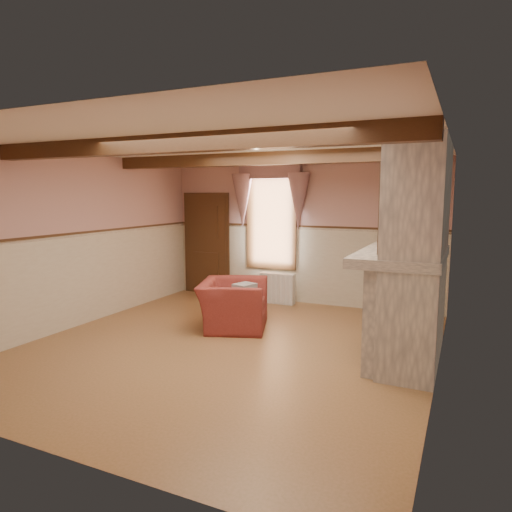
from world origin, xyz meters
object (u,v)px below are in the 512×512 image
at_px(side_table, 242,313).
at_px(radiator, 277,288).
at_px(mantel_clock, 410,238).
at_px(oil_lamp, 406,238).
at_px(armchair, 233,304).
at_px(bowl, 404,247).

xyz_separation_m(side_table, radiator, (-0.17, 1.89, 0.02)).
bearing_deg(mantel_clock, oil_lamp, -90.00).
distance_m(armchair, bowl, 2.83).
height_order(side_table, mantel_clock, mantel_clock).
height_order(armchair, mantel_clock, mantel_clock).
relative_size(bowl, oil_lamp, 1.15).
bearing_deg(side_table, oil_lamp, 1.04).
bearing_deg(side_table, bowl, -1.30).
bearing_deg(oil_lamp, bowl, -90.00).
xyz_separation_m(armchair, bowl, (2.62, -0.11, 1.08)).
bearing_deg(oil_lamp, mantel_clock, 90.00).
distance_m(armchair, oil_lamp, 2.87).
xyz_separation_m(mantel_clock, oil_lamp, (0.00, -0.53, 0.04)).
bearing_deg(radiator, bowl, -37.08).
height_order(radiator, mantel_clock, mantel_clock).
height_order(armchair, oil_lamp, oil_lamp).
bearing_deg(radiator, oil_lamp, -35.65).
height_order(bowl, oil_lamp, oil_lamp).
xyz_separation_m(bowl, mantel_clock, (0.00, 0.63, 0.06)).
distance_m(radiator, bowl, 3.45).
xyz_separation_m(side_table, mantel_clock, (2.43, 0.57, 1.25)).
bearing_deg(oil_lamp, side_table, -178.96).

